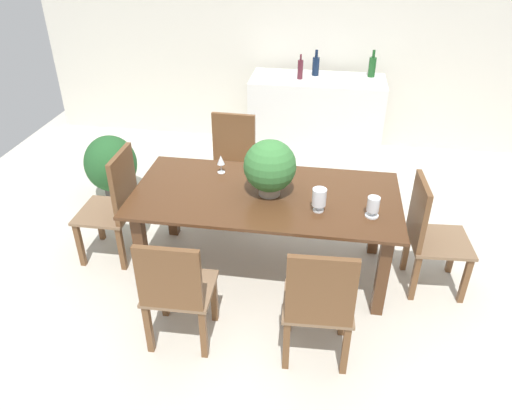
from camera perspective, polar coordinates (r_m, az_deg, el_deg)
ground_plane at (r=4.37m, az=1.34°, el=-5.92°), size 7.04×7.04×0.00m
back_wall at (r=6.20m, az=4.93°, el=18.86°), size 6.40×0.10×2.60m
dining_table at (r=3.87m, az=1.11°, el=-0.15°), size 2.08×1.02×0.74m
chair_far_left at (r=4.80m, az=-2.84°, el=5.26°), size 0.48×0.47×0.97m
chair_near_right at (r=3.16m, az=7.36°, el=-11.26°), size 0.48×0.44×0.95m
chair_head_end at (r=4.25m, az=-16.05°, el=0.37°), size 0.45×0.47×1.00m
chair_foot_end at (r=3.98m, az=19.47°, el=-2.92°), size 0.48×0.48×0.95m
chair_near_left at (r=3.30m, az=-9.39°, el=-9.67°), size 0.47×0.44×0.91m
flower_centerpiece at (r=3.70m, az=1.60°, el=4.49°), size 0.40×0.40×0.45m
crystal_vase_left at (r=3.59m, az=13.50°, el=-0.07°), size 0.10×0.10×0.16m
crystal_vase_center_near at (r=3.57m, az=7.38°, el=0.82°), size 0.10×0.10×0.18m
wine_glass at (r=4.08m, az=-4.12°, el=5.18°), size 0.06×0.06×0.16m
kitchen_counter at (r=5.93m, az=6.93°, el=9.93°), size 1.53×0.64×0.98m
wine_bottle_green at (r=5.71m, az=5.18°, el=15.50°), size 0.06×0.06×0.27m
wine_bottle_tall at (r=5.91m, az=13.40°, el=15.45°), size 0.08×0.08×0.30m
wine_bottle_dark at (r=5.85m, az=6.99°, el=15.84°), size 0.08×0.08×0.29m
potted_plant_floor at (r=5.25m, az=-16.56°, el=4.52°), size 0.53×0.53×0.69m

